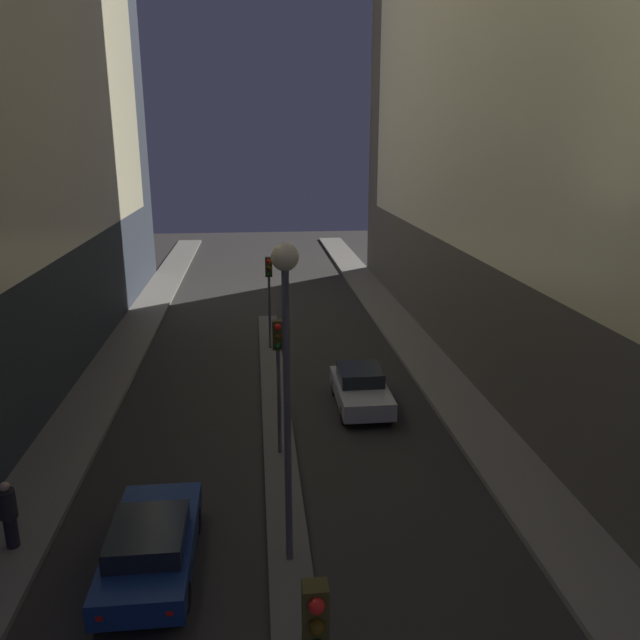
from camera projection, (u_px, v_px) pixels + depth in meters
name	position (u px, v px, depth m)	size (l,w,h in m)	color
median_strip	(279.00, 445.00, 20.38)	(1.02, 30.77, 0.15)	#56544F
traffic_light_mid	(278.00, 357.00, 18.82)	(0.32, 0.42, 4.36)	#4C4C51
traffic_light_far	(269.00, 282.00, 28.77)	(0.32, 0.42, 4.36)	#4C4C51
street_lamp	(286.00, 339.00, 13.24)	(0.58, 0.58, 7.51)	#4C4C51
car_left_lane	(151.00, 545.00, 14.31)	(1.94, 4.49, 1.40)	navy
car_right_lane	(361.00, 388.00, 23.24)	(1.84, 4.05, 1.47)	#B2B2B7
pedestrian_on_left_sidewalk	(9.00, 513.00, 14.89)	(0.41, 0.41, 1.75)	black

